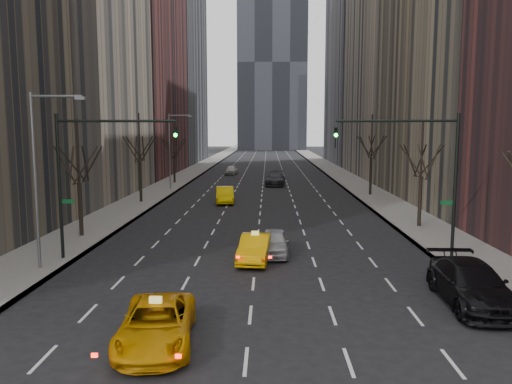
# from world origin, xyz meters

# --- Properties ---
(ground) EXTENTS (400.00, 400.00, 0.00)m
(ground) POSITION_xyz_m (0.00, 0.00, 0.00)
(ground) COLOR black
(ground) RESTS_ON ground
(sidewalk_left) EXTENTS (4.50, 320.00, 0.15)m
(sidewalk_left) POSITION_xyz_m (-12.25, 70.00, 0.07)
(sidewalk_left) COLOR slate
(sidewalk_left) RESTS_ON ground
(sidewalk_right) EXTENTS (4.50, 320.00, 0.15)m
(sidewalk_right) POSITION_xyz_m (12.25, 70.00, 0.07)
(sidewalk_right) COLOR slate
(sidewalk_right) RESTS_ON ground
(bld_left_far) EXTENTS (14.00, 28.00, 44.00)m
(bld_left_far) POSITION_xyz_m (-21.50, 66.00, 22.00)
(bld_left_far) COLOR brown
(bld_left_far) RESTS_ON ground
(bld_left_deep) EXTENTS (14.00, 30.00, 60.00)m
(bld_left_deep) POSITION_xyz_m (-21.50, 96.00, 30.00)
(bld_left_deep) COLOR slate
(bld_left_deep) RESTS_ON ground
(bld_right_far) EXTENTS (14.00, 28.00, 50.00)m
(bld_right_far) POSITION_xyz_m (21.50, 64.00, 25.00)
(bld_right_far) COLOR tan
(bld_right_far) RESTS_ON ground
(bld_right_deep) EXTENTS (14.00, 30.00, 58.00)m
(bld_right_deep) POSITION_xyz_m (21.50, 95.00, 29.00)
(bld_right_deep) COLOR slate
(bld_right_deep) RESTS_ON ground
(tree_lw_b) EXTENTS (3.36, 3.50, 7.82)m
(tree_lw_b) POSITION_xyz_m (-12.00, 18.00, 3.72)
(tree_lw_b) COLOR black
(tree_lw_b) RESTS_ON ground
(tree_lw_c) EXTENTS (3.36, 3.50, 8.74)m
(tree_lw_c) POSITION_xyz_m (-12.00, 34.00, 4.04)
(tree_lw_c) COLOR black
(tree_lw_c) RESTS_ON ground
(tree_lw_d) EXTENTS (3.36, 3.50, 7.36)m
(tree_lw_d) POSITION_xyz_m (-12.00, 52.00, 3.56)
(tree_lw_d) COLOR black
(tree_lw_d) RESTS_ON ground
(tree_rw_b) EXTENTS (3.36, 3.50, 7.82)m
(tree_rw_b) POSITION_xyz_m (12.00, 22.00, 3.72)
(tree_rw_b) COLOR black
(tree_rw_b) RESTS_ON ground
(tree_rw_c) EXTENTS (3.36, 3.50, 8.74)m
(tree_rw_c) POSITION_xyz_m (12.00, 40.00, 4.04)
(tree_rw_c) COLOR black
(tree_rw_c) RESTS_ON ground
(traffic_mast_left) EXTENTS (6.69, 0.39, 8.00)m
(traffic_mast_left) POSITION_xyz_m (-9.11, 12.00, 5.49)
(traffic_mast_left) COLOR black
(traffic_mast_left) RESTS_ON ground
(traffic_mast_right) EXTENTS (6.69, 0.39, 8.00)m
(traffic_mast_right) POSITION_xyz_m (9.11, 12.00, 5.49)
(traffic_mast_right) COLOR black
(traffic_mast_right) RESTS_ON ground
(streetlight_near) EXTENTS (2.83, 0.22, 9.00)m
(streetlight_near) POSITION_xyz_m (-10.84, 10.00, 5.62)
(streetlight_near) COLOR slate
(streetlight_near) RESTS_ON ground
(streetlight_far) EXTENTS (2.83, 0.22, 9.00)m
(streetlight_far) POSITION_xyz_m (-10.84, 45.00, 5.62)
(streetlight_far) COLOR slate
(streetlight_far) RESTS_ON ground
(taxi_suv) EXTENTS (2.92, 5.47, 1.46)m
(taxi_suv) POSITION_xyz_m (-3.10, 1.18, 0.73)
(taxi_suv) COLOR orange
(taxi_suv) RESTS_ON ground
(taxi_sedan) EXTENTS (2.00, 4.64, 1.49)m
(taxi_sedan) POSITION_xyz_m (-0.02, 12.09, 0.74)
(taxi_sedan) COLOR #E7A404
(taxi_sedan) RESTS_ON ground
(silver_sedan_ahead) EXTENTS (1.93, 4.38, 1.46)m
(silver_sedan_ahead) POSITION_xyz_m (1.06, 13.60, 0.73)
(silver_sedan_ahead) COLOR #9EA1A6
(silver_sedan_ahead) RESTS_ON ground
(parked_suv_black) EXTENTS (2.67, 6.15, 1.76)m
(parked_suv_black) POSITION_xyz_m (9.20, 5.41, 0.88)
(parked_suv_black) COLOR black
(parked_suv_black) RESTS_ON ground
(far_taxi) EXTENTS (2.15, 5.02, 1.61)m
(far_taxi) POSITION_xyz_m (-3.61, 34.21, 0.80)
(far_taxi) COLOR yellow
(far_taxi) RESTS_ON ground
(far_suv_grey) EXTENTS (2.87, 6.20, 1.75)m
(far_suv_grey) POSITION_xyz_m (1.67, 50.12, 0.88)
(far_suv_grey) COLOR #2A2A2F
(far_suv_grey) RESTS_ON ground
(far_car_white) EXTENTS (2.00, 4.31, 1.43)m
(far_car_white) POSITION_xyz_m (-5.30, 65.84, 0.71)
(far_car_white) COLOR silver
(far_car_white) RESTS_ON ground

